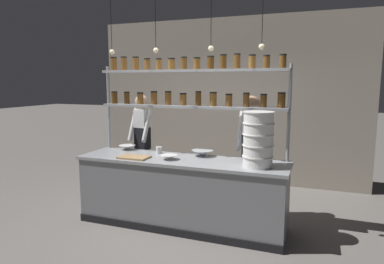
% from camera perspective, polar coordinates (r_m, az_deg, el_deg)
% --- Properties ---
extents(ground_plane, '(40.00, 40.00, 0.00)m').
position_cam_1_polar(ground_plane, '(4.84, -1.69, -15.13)').
color(ground_plane, slate).
extents(back_wall, '(5.22, 0.12, 3.13)m').
position_cam_1_polar(back_wall, '(6.69, 5.85, 5.18)').
color(back_wall, '#9E9384').
rests_on(back_wall, ground_plane).
extents(prep_counter, '(2.82, 0.76, 0.92)m').
position_cam_1_polar(prep_counter, '(4.68, -1.72, -9.97)').
color(prep_counter, gray).
rests_on(prep_counter, ground_plane).
extents(spice_shelf_unit, '(2.70, 0.28, 2.30)m').
position_cam_1_polar(spice_shelf_unit, '(4.75, -0.34, 7.00)').
color(spice_shelf_unit, '#999BA0').
rests_on(spice_shelf_unit, ground_plane).
extents(chef_left, '(0.40, 0.33, 1.72)m').
position_cam_1_polar(chef_left, '(5.69, -8.29, -1.14)').
color(chef_left, black).
rests_on(chef_left, ground_plane).
extents(chef_center, '(0.38, 0.31, 1.74)m').
position_cam_1_polar(chef_center, '(4.91, 9.76, -2.53)').
color(chef_center, black).
rests_on(chef_center, ground_plane).
extents(container_stack, '(0.37, 0.37, 0.66)m').
position_cam_1_polar(container_stack, '(4.14, 10.96, -1.21)').
color(container_stack, white).
rests_on(container_stack, prep_counter).
extents(cutting_board, '(0.40, 0.26, 0.02)m').
position_cam_1_polar(cutting_board, '(4.65, -9.64, -4.17)').
color(cutting_board, '#A88456').
rests_on(cutting_board, prep_counter).
extents(prep_bowl_near_left, '(0.23, 0.23, 0.06)m').
position_cam_1_polar(prep_bowl_near_left, '(4.51, -3.91, -4.22)').
color(prep_bowl_near_left, white).
rests_on(prep_bowl_near_left, prep_counter).
extents(prep_bowl_center_front, '(0.25, 0.25, 0.07)m').
position_cam_1_polar(prep_bowl_center_front, '(5.23, -10.74, -2.55)').
color(prep_bowl_center_front, silver).
rests_on(prep_bowl_center_front, prep_counter).
extents(prep_bowl_center_back, '(0.30, 0.30, 0.08)m').
position_cam_1_polar(prep_bowl_center_back, '(4.71, 1.74, -3.54)').
color(prep_bowl_center_back, '#B2B7BC').
rests_on(prep_bowl_center_back, prep_counter).
extents(serving_cup_front, '(0.08, 0.08, 0.10)m').
position_cam_1_polar(serving_cup_front, '(4.89, -5.55, -3.02)').
color(serving_cup_front, silver).
rests_on(serving_cup_front, prep_counter).
extents(pendant_light_row, '(2.11, 0.07, 0.78)m').
position_cam_1_polar(pendant_light_row, '(4.46, -1.74, 14.15)').
color(pendant_light_row, black).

